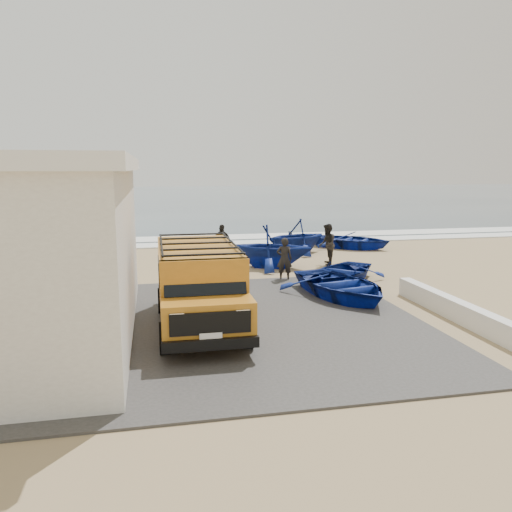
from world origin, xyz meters
TOP-DOWN VIEW (x-y plane):
  - ground at (0.00, 0.00)m, footprint 160.00×160.00m
  - slab at (-2.00, -2.00)m, footprint 12.00×10.00m
  - ocean at (0.00, 56.00)m, footprint 180.00×88.00m
  - surf_line at (0.00, 12.00)m, footprint 180.00×1.60m
  - surf_wash at (0.00, 14.50)m, footprint 180.00×2.20m
  - parapet at (5.00, -3.00)m, footprint 0.35×6.00m
  - van at (-1.84, -2.04)m, footprint 2.09×5.10m
  - boat_near_left at (2.78, -0.05)m, footprint 3.76×4.65m
  - boat_near_right at (3.67, 2.10)m, footprint 4.19×4.21m
  - boat_mid_left at (1.77, 5.19)m, footprint 4.22×3.98m
  - boat_far_left at (3.81, 8.36)m, footprint 3.90×3.65m
  - boat_far_right at (7.01, 9.28)m, footprint 4.82×4.67m
  - fisherman_front at (1.73, 2.84)m, footprint 0.65×0.52m
  - fisherman_middle at (4.26, 5.31)m, footprint 0.89×1.01m
  - fisherman_back at (0.04, 7.27)m, footprint 1.01×0.62m

SIDE VIEW (x-z plane):
  - ground at x=0.00m, z-range 0.00..0.00m
  - ocean at x=0.00m, z-range 0.00..0.01m
  - surf_wash at x=0.00m, z-range 0.00..0.04m
  - slab at x=-2.00m, z-range 0.00..0.05m
  - surf_line at x=0.00m, z-range 0.00..0.06m
  - parapet at x=5.00m, z-range 0.00..0.55m
  - boat_near_right at x=3.67m, z-range 0.00..0.72m
  - boat_far_right at x=7.01m, z-range 0.00..0.81m
  - boat_near_left at x=2.78m, z-range 0.00..0.85m
  - fisherman_front at x=1.73m, z-range 0.00..1.56m
  - fisherman_back at x=0.04m, z-range 0.00..1.60m
  - boat_far_left at x=3.81m, z-range 0.00..1.66m
  - fisherman_middle at x=4.26m, z-range 0.00..1.74m
  - boat_mid_left at x=1.77m, z-range 0.00..1.76m
  - van at x=-1.84m, z-range 0.08..2.26m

